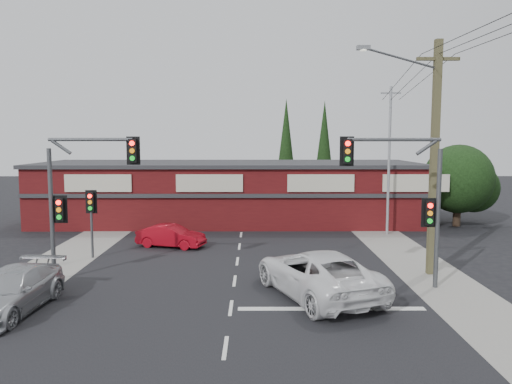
{
  "coord_description": "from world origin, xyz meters",
  "views": [
    {
      "loc": [
        0.82,
        -18.25,
        5.89
      ],
      "look_at": [
        0.89,
        3.0,
        3.61
      ],
      "focal_mm": 35.0,
      "sensor_mm": 36.0,
      "label": 1
    }
  ],
  "objects_px": {
    "red_sedan": "(171,236)",
    "utility_pole": "(432,150)",
    "silver_suv": "(11,291)",
    "shop_building": "(229,192)",
    "white_suv": "(317,273)"
  },
  "relations": [
    {
      "from": "red_sedan",
      "to": "utility_pole",
      "type": "bearing_deg",
      "value": -98.2
    },
    {
      "from": "silver_suv",
      "to": "utility_pole",
      "type": "xyz_separation_m",
      "value": [
        15.84,
        4.72,
        4.67
      ]
    },
    {
      "from": "silver_suv",
      "to": "red_sedan",
      "type": "xyz_separation_m",
      "value": [
        3.75,
        10.21,
        -0.11
      ]
    },
    {
      "from": "utility_pole",
      "to": "silver_suv",
      "type": "bearing_deg",
      "value": -163.4
    },
    {
      "from": "red_sedan",
      "to": "shop_building",
      "type": "relative_size",
      "value": 0.14
    },
    {
      "from": "silver_suv",
      "to": "utility_pole",
      "type": "bearing_deg",
      "value": 20.65
    },
    {
      "from": "silver_suv",
      "to": "shop_building",
      "type": "relative_size",
      "value": 0.18
    },
    {
      "from": "silver_suv",
      "to": "shop_building",
      "type": "bearing_deg",
      "value": 74.95
    },
    {
      "from": "silver_suv",
      "to": "red_sedan",
      "type": "relative_size",
      "value": 1.35
    },
    {
      "from": "shop_building",
      "to": "utility_pole",
      "type": "height_order",
      "value": "utility_pole"
    },
    {
      "from": "white_suv",
      "to": "utility_pole",
      "type": "xyz_separation_m",
      "value": [
        5.19,
        2.99,
        4.53
      ]
    },
    {
      "from": "red_sedan",
      "to": "utility_pole",
      "type": "xyz_separation_m",
      "value": [
        12.09,
        -5.48,
        4.78
      ]
    },
    {
      "from": "white_suv",
      "to": "shop_building",
      "type": "xyz_separation_m",
      "value": [
        -4.17,
        16.99,
        1.27
      ]
    },
    {
      "from": "white_suv",
      "to": "red_sedan",
      "type": "bearing_deg",
      "value": -72.16
    },
    {
      "from": "red_sedan",
      "to": "silver_suv",
      "type": "bearing_deg",
      "value": 176.01
    }
  ]
}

